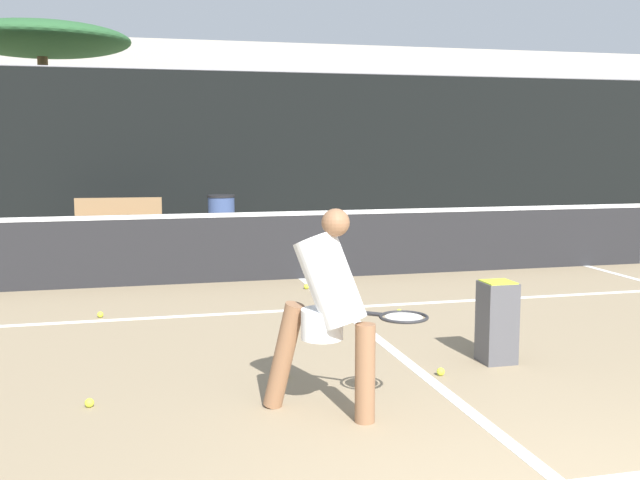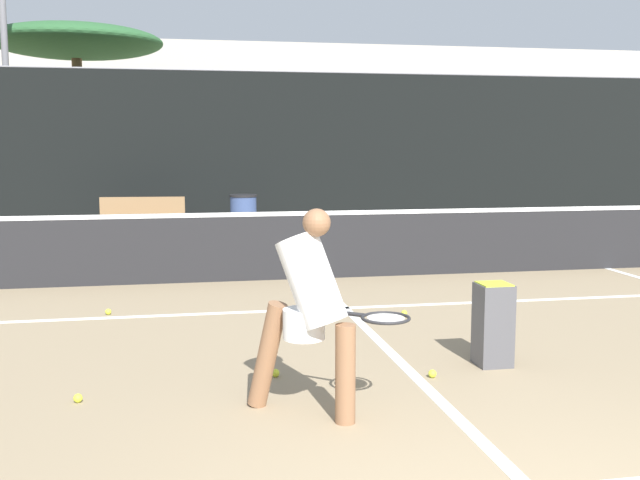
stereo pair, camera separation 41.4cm
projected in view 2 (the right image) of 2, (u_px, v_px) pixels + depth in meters
court_service_line at (345, 308)px, 8.60m from camera, size 8.25×0.10×0.01m
court_center_mark at (375, 338)px, 7.28m from camera, size 0.10×6.59×0.01m
net at (315, 242)px, 10.42m from camera, size 11.09×0.09×1.07m
fence_back at (266, 153)px, 15.79m from camera, size 24.00×0.06×3.39m
player_practicing at (310, 305)px, 5.10m from camera, size 1.18×0.72×1.45m
tennis_ball_scattered_0 at (275, 373)px, 6.06m from camera, size 0.07×0.07×0.07m
tennis_ball_scattered_2 at (432, 374)px, 6.04m from camera, size 0.07×0.07×0.07m
tennis_ball_scattered_5 at (404, 313)px, 8.20m from camera, size 0.07×0.07×0.07m
tennis_ball_scattered_7 at (108, 312)px, 8.26m from camera, size 0.07×0.07×0.07m
tennis_ball_scattered_8 at (317, 286)px, 9.72m from camera, size 0.07×0.07×0.07m
tennis_ball_scattered_9 at (351, 380)px, 5.87m from camera, size 0.07×0.07×0.07m
tennis_ball_scattered_11 at (78, 398)px, 5.46m from camera, size 0.07×0.07×0.07m
ball_hopper at (493, 322)px, 6.35m from camera, size 0.28×0.28×0.71m
courtside_bench at (142, 218)px, 14.31m from camera, size 1.64×0.51×0.86m
trash_bin at (243, 218)px, 14.49m from camera, size 0.53×0.53×0.90m
parked_car at (128, 192)px, 19.60m from camera, size 1.88×4.37×1.44m
tree_west at (76, 43)px, 20.80m from camera, size 4.77×4.77×5.13m
building_far at (227, 120)px, 27.68m from camera, size 36.00×2.40×5.47m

